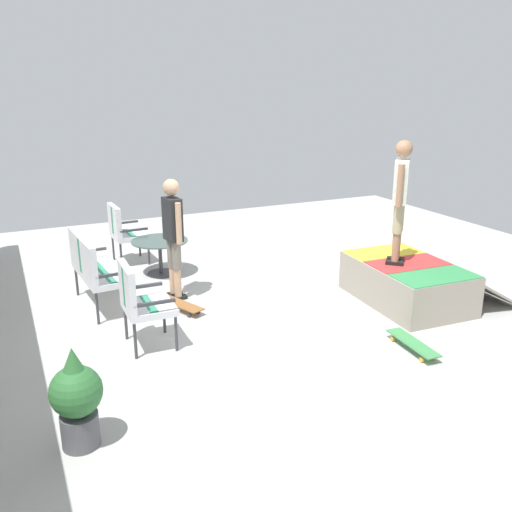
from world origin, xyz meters
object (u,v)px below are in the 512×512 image
at_px(skateboard_spare, 413,343).
at_px(potted_plant, 77,397).
at_px(patio_chair_by_wall, 139,298).
at_px(skate_ramp, 408,282).
at_px(patio_table, 160,250).
at_px(person_skater, 401,193).
at_px(patio_bench, 93,265).
at_px(skateboard_by_bench, 180,304).
at_px(person_watching, 173,230).
at_px(patio_chair_near_house, 123,229).

relative_size(skateboard_spare, potted_plant, 0.88).
bearing_deg(patio_chair_by_wall, skate_ramp, -93.19).
xyz_separation_m(patio_table, person_skater, (-2.54, -2.64, 1.15)).
height_order(patio_bench, skateboard_by_bench, patio_bench).
height_order(skate_ramp, patio_bench, patio_bench).
xyz_separation_m(patio_chair_by_wall, person_skater, (-0.13, -3.56, 0.94)).
distance_m(skate_ramp, person_watching, 3.38).
height_order(skateboard_spare, potted_plant, potted_plant).
bearing_deg(skate_ramp, person_watching, 62.42).
bearing_deg(potted_plant, person_watching, -30.86).
bearing_deg(patio_chair_near_house, skateboard_by_bench, -174.55).
distance_m(patio_chair_by_wall, person_watching, 1.61).
xyz_separation_m(skate_ramp, person_skater, (0.08, 0.19, 1.27)).
height_order(patio_bench, patio_table, patio_bench).
relative_size(patio_bench, person_skater, 0.77).
distance_m(patio_table, potted_plant, 4.42).
height_order(patio_bench, person_watching, person_watching).
bearing_deg(skateboard_by_bench, patio_chair_near_house, 5.45).
xyz_separation_m(patio_table, person_watching, (-1.09, 0.09, 0.61)).
height_order(person_watching, skateboard_spare, person_watching).
bearing_deg(potted_plant, patio_chair_near_house, -16.47).
bearing_deg(potted_plant, patio_chair_by_wall, -29.84).
relative_size(patio_bench, person_watching, 0.75).
xyz_separation_m(patio_chair_by_wall, person_watching, (1.32, -0.83, 0.40)).
xyz_separation_m(patio_bench, patio_chair_by_wall, (-1.45, -0.27, -0.00)).
relative_size(patio_table, skateboard_by_bench, 1.10).
distance_m(patio_chair_near_house, person_skater, 4.64).
bearing_deg(skateboard_by_bench, skate_ramp, -109.57).
height_order(skate_ramp, skateboard_by_bench, skate_ramp).
bearing_deg(skateboard_by_bench, person_skater, -109.33).
relative_size(patio_chair_near_house, person_watching, 0.59).
xyz_separation_m(patio_table, skateboard_spare, (-3.84, -1.90, -0.32)).
distance_m(patio_bench, person_skater, 4.25).
xyz_separation_m(patio_bench, skateboard_by_bench, (-0.59, -1.01, -0.53)).
height_order(skateboard_by_bench, potted_plant, potted_plant).
bearing_deg(patio_table, skateboard_by_bench, 173.44).
bearing_deg(person_skater, patio_bench, 67.59).
distance_m(patio_chair_near_house, person_watching, 1.99).
distance_m(patio_chair_by_wall, patio_table, 2.59).
relative_size(patio_chair_by_wall, skateboard_by_bench, 1.25).
bearing_deg(patio_bench, skateboard_by_bench, -120.29).
xyz_separation_m(skate_ramp, patio_bench, (1.66, 4.03, 0.33)).
xyz_separation_m(patio_bench, potted_plant, (-3.06, 0.65, -0.15)).
xyz_separation_m(person_watching, person_skater, (-1.45, -2.73, 0.55)).
bearing_deg(person_skater, potted_plant, 108.27).
bearing_deg(skateboard_spare, patio_table, 26.36).
distance_m(skate_ramp, skateboard_spare, 1.55).
xyz_separation_m(patio_chair_near_house, person_watching, (-1.92, -0.31, 0.40)).
distance_m(skate_ramp, patio_chair_near_house, 4.74).
distance_m(patio_bench, skateboard_by_bench, 1.29).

